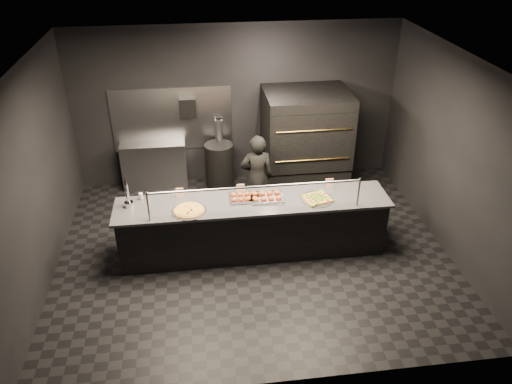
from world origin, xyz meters
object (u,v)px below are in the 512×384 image
Objects in this scene: fire_extinguisher at (219,131)px; round_pizza at (189,210)px; beer_tap at (128,198)px; slider_tray_b at (267,197)px; trash_bin at (220,166)px; worker at (257,177)px; towel_dispenser at (188,107)px; square_pizza at (317,199)px; service_counter at (253,227)px; pizza_oven at (305,142)px; prep_shelf at (155,165)px; slider_tray_a at (244,197)px.

round_pizza is (-0.60, -2.55, -0.12)m from fire_extinguisher.
beer_tap is 0.89× the size of slider_tray_b.
trash_bin is 0.59× the size of worker.
towel_dispenser reaches higher than square_pizza.
fire_extinguisher reaches higher than square_pizza.
towel_dispenser is 2.61m from round_pizza.
service_counter is 2.16m from trash_bin.
worker is at bearing -138.95° from pizza_oven.
pizza_oven is 2.97m from round_pizza.
square_pizza is 0.54× the size of trash_bin.
pizza_oven is at bearing -138.20° from worker.
slider_tray_a is (1.48, -2.22, 0.50)m from prep_shelf.
towel_dispenser is at bearing 127.04° from square_pizza.
towel_dispenser reaches higher than slider_tray_a.
fire_extinguisher is at bearing 57.47° from beer_tap.
towel_dispenser is 0.74m from fire_extinguisher.
slider_tray_b is (0.56, -2.34, -0.11)m from fire_extinguisher.
prep_shelf is 2.63× the size of slider_tray_a.
round_pizza is 2.40m from trash_bin.
service_counter is at bearing -69.37° from towel_dispenser.
pizza_oven is 2.13× the size of trash_bin.
beer_tap is (-0.92, -2.29, -0.49)m from towel_dispenser.
service_counter is 0.51m from slider_tray_a.
towel_dispenser is at bearing -50.75° from worker.
pizza_oven is at bearing -13.14° from towel_dispenser.
worker is at bearing 91.45° from slider_tray_b.
slider_tray_a reaches higher than round_pizza.
slider_tray_b is 0.63× the size of trash_bin.
prep_shelf is 2.38× the size of fire_extinguisher.
service_counter is at bearing -79.98° from trash_bin.
slider_tray_a is 1.09m from square_pizza.
slider_tray_a is (0.83, 0.25, 0.01)m from round_pizza.
round_pizza is 1.18m from slider_tray_b.
fire_extinguisher is at bearing 84.47° from trash_bin.
pizza_oven is 3.78× the size of fire_extinguisher.
service_counter is 3.42× the size of prep_shelf.
worker is at bearing -68.64° from fire_extinguisher.
beer_tap is at bearing 164.00° from round_pizza.
pizza_oven is 2.24m from slider_tray_a.
pizza_oven reaches higher than trash_bin.
beer_tap is 1.11× the size of slider_tray_a.
square_pizza is 0.32× the size of worker.
slider_tray_a is 2.11m from trash_bin.
service_counter reaches higher than prep_shelf.
worker reaches higher than round_pizza.
beer_tap reaches higher than square_pizza.
service_counter is 2.82m from prep_shelf.
square_pizza is (1.08, -0.17, -0.01)m from slider_tray_a.
prep_shelf is at bearing 123.61° from slider_tray_a.
service_counter is 2.68× the size of worker.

